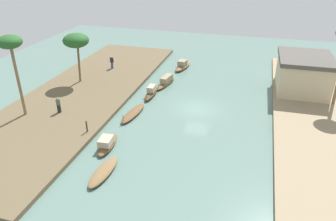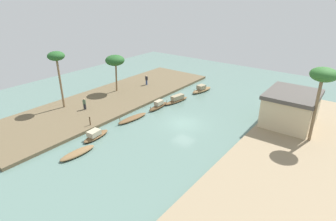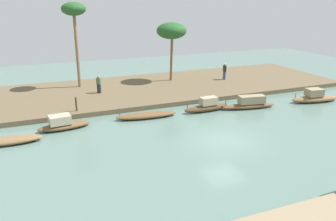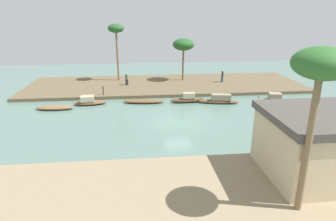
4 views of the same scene
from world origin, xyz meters
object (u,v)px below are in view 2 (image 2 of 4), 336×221
at_px(palm_tree_left_near, 115,61).
at_px(riverside_building, 291,108).
at_px(sampan_downstream_large, 177,99).
at_px(person_on_near_bank, 85,105).
at_px(sampan_foreground, 95,135).
at_px(sampan_midstream, 133,118).
at_px(sampan_with_tall_canopy, 77,153).
at_px(palm_tree_left_far, 56,58).
at_px(person_by_mooring, 147,80).
at_px(sampan_with_red_awning, 202,89).
at_px(palm_tree_right_tall, 323,77).
at_px(sampan_near_left_bank, 158,106).
at_px(mooring_post, 90,121).

distance_m(palm_tree_left_near, riverside_building, 26.47).
relative_size(sampan_downstream_large, person_on_near_bank, 2.90).
xyz_separation_m(sampan_foreground, riverside_building, (-16.62, 16.70, 2.06)).
distance_m(sampan_midstream, sampan_with_tall_canopy, 9.61).
bearing_deg(palm_tree_left_far, palm_tree_left_near, 174.24).
xyz_separation_m(sampan_downstream_large, person_by_mooring, (-2.67, -8.44, 0.81)).
relative_size(sampan_midstream, person_on_near_bank, 2.94).
relative_size(sampan_midstream, palm_tree_left_far, 0.60).
distance_m(sampan_with_red_awning, sampan_with_tall_canopy, 24.47).
bearing_deg(person_on_near_bank, palm_tree_left_near, 60.36).
bearing_deg(sampan_with_tall_canopy, palm_tree_right_tall, 135.49).
xyz_separation_m(sampan_foreground, palm_tree_right_tall, (-13.63, 19.74, 7.23)).
xyz_separation_m(sampan_foreground, sampan_near_left_bank, (-11.15, 0.25, 0.02)).
bearing_deg(sampan_midstream, sampan_with_tall_canopy, 13.50).
bearing_deg(person_on_near_bank, riverside_building, -16.12).
bearing_deg(sampan_with_red_awning, sampan_with_tall_canopy, 8.40).
relative_size(sampan_with_red_awning, palm_tree_left_near, 0.77).
bearing_deg(sampan_downstream_large, palm_tree_left_far, -33.09).
xyz_separation_m(sampan_with_red_awning, person_on_near_bank, (17.09, -8.68, 0.65)).
bearing_deg(person_on_near_bank, sampan_foreground, -73.24).
bearing_deg(sampan_midstream, sampan_with_red_awning, 179.47).
xyz_separation_m(person_on_near_bank, palm_tree_left_far, (1.29, -3.01, 6.33)).
relative_size(sampan_foreground, sampan_downstream_large, 0.79).
relative_size(sampan_midstream, sampan_near_left_bank, 1.18).
height_order(sampan_foreground, sampan_downstream_large, sampan_downstream_large).
height_order(sampan_midstream, palm_tree_right_tall, palm_tree_right_tall).
relative_size(palm_tree_left_far, riverside_building, 1.13).
distance_m(sampan_near_left_bank, person_by_mooring, 9.95).
bearing_deg(person_by_mooring, mooring_post, 121.42).
bearing_deg(mooring_post, palm_tree_left_far, -100.32).
xyz_separation_m(sampan_with_red_awning, sampan_foreground, (21.06, -1.56, -0.02)).
relative_size(sampan_midstream, sampan_foreground, 1.29).
relative_size(sampan_with_red_awning, person_on_near_bank, 2.83).
bearing_deg(sampan_midstream, person_on_near_bank, -67.73).
bearing_deg(sampan_foreground, sampan_midstream, 174.71).
bearing_deg(palm_tree_right_tall, mooring_post, -61.06).
xyz_separation_m(sampan_midstream, palm_tree_right_tall, (-7.52, 19.76, 7.40)).
xyz_separation_m(sampan_with_tall_canopy, riverside_building, (-20.03, 15.38, 2.21)).
relative_size(sampan_downstream_large, palm_tree_right_tall, 0.57).
bearing_deg(sampan_midstream, sampan_foreground, 5.71).
height_order(sampan_foreground, palm_tree_left_near, palm_tree_left_near).
xyz_separation_m(sampan_near_left_bank, sampan_downstream_large, (-3.56, 0.72, 0.01)).
bearing_deg(sampan_with_tall_canopy, sampan_foreground, -156.17).
relative_size(sampan_near_left_bank, palm_tree_right_tall, 0.49).
distance_m(mooring_post, palm_tree_left_far, 10.04).
bearing_deg(sampan_downstream_large, person_on_near_bank, -27.37).
bearing_deg(sampan_downstream_large, person_by_mooring, -97.95).
xyz_separation_m(sampan_near_left_bank, person_by_mooring, (-6.23, -7.72, 0.82)).
relative_size(mooring_post, palm_tree_left_near, 0.18).
height_order(sampan_near_left_bank, person_by_mooring, person_by_mooring).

